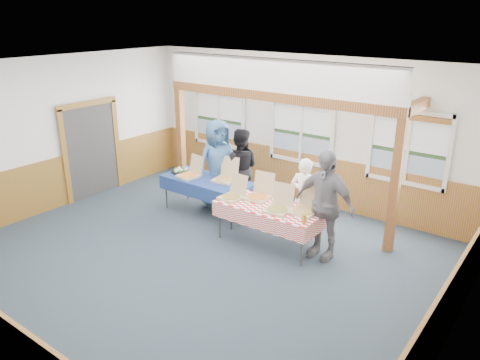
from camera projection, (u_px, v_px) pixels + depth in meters
name	position (u px, v px, depth m)	size (l,w,h in m)	color
floor	(197.00, 260.00, 8.04)	(8.00, 8.00, 0.00)	#24323B
ceiling	(190.00, 70.00, 6.95)	(8.00, 8.00, 0.00)	white
wall_back	(303.00, 130.00, 10.13)	(8.00, 8.00, 0.00)	silver
wall_left	(51.00, 135.00, 9.75)	(8.00, 8.00, 0.00)	silver
wall_right	(459.00, 240.00, 5.24)	(8.00, 8.00, 0.00)	silver
wainscot_back	(300.00, 176.00, 10.47)	(7.98, 0.05, 1.10)	brown
wainscot_left	(59.00, 182.00, 10.09)	(0.05, 6.98, 1.10)	brown
wainscot_right	(443.00, 318.00, 5.61)	(0.05, 6.98, 1.10)	brown
cased_opening	(92.00, 151.00, 10.59)	(0.06, 1.30, 2.10)	#353535
window_left	(219.00, 114.00, 11.37)	(1.56, 0.10, 1.46)	silver
window_mid	(302.00, 127.00, 10.07)	(1.56, 0.10, 1.46)	silver
window_right	(409.00, 144.00, 8.77)	(1.56, 0.10, 1.46)	silver
post_left	(181.00, 141.00, 10.77)	(0.15, 0.15, 2.40)	#603315
post_right	(395.00, 187.00, 7.95)	(0.15, 0.15, 2.40)	#603315
cross_beam	(273.00, 96.00, 8.92)	(5.15, 0.18, 0.18)	#603315
table_left	(207.00, 182.00, 9.67)	(1.98, 0.92, 0.76)	#353535
table_right	(269.00, 209.00, 8.33)	(2.06, 1.25, 0.76)	#353535
pizza_box_a	(190.00, 174.00, 9.77)	(0.46, 0.53, 0.43)	tan
pizza_box_b	(225.00, 177.00, 9.56)	(0.48, 0.55, 0.45)	tan
pizza_box_c	(232.00, 195.00, 8.64)	(0.41, 0.49, 0.42)	tan
pizza_box_d	(259.00, 195.00, 8.64)	(0.46, 0.54, 0.45)	tan
pizza_box_e	(278.00, 207.00, 8.09)	(0.45, 0.53, 0.44)	tan
pizza_box_f	(305.00, 209.00, 8.03)	(0.43, 0.52, 0.47)	tan
veggie_tray	(181.00, 171.00, 10.06)	(0.41, 0.41, 0.09)	black
drink_glass	(304.00, 219.00, 7.62)	(0.07, 0.07, 0.15)	#A47E1B
woman_white	(304.00, 198.00, 8.67)	(0.56, 0.37, 1.53)	white
woman_black	(240.00, 169.00, 9.94)	(0.85, 0.66, 1.74)	black
man_blue	(218.00, 164.00, 9.96)	(0.94, 0.61, 1.92)	#355B84
person_grey	(324.00, 205.00, 7.86)	(1.12, 0.47, 1.91)	slate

